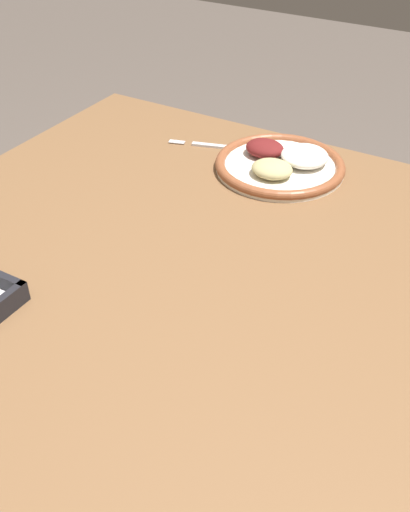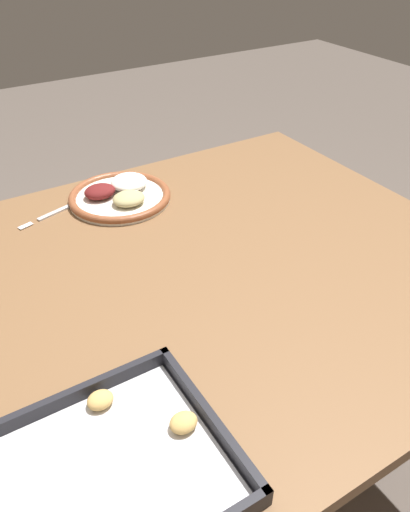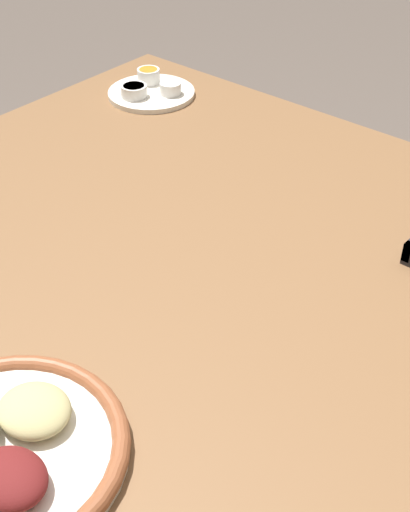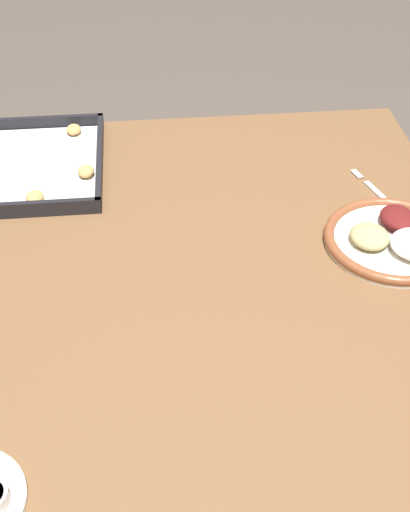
# 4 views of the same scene
# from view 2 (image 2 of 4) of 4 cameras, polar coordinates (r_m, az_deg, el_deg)

# --- Properties ---
(ground_plane) EXTENTS (8.00, 8.00, 0.00)m
(ground_plane) POSITION_cam_2_polar(r_m,az_deg,el_deg) (1.62, 0.52, -22.20)
(ground_plane) COLOR #564C44
(dining_table) EXTENTS (1.19, 1.05, 0.73)m
(dining_table) POSITION_cam_2_polar(r_m,az_deg,el_deg) (1.13, 0.69, -4.79)
(dining_table) COLOR brown
(dining_table) RESTS_ON ground_plane
(dinner_plate) EXTENTS (0.26, 0.26, 0.05)m
(dinner_plate) POSITION_cam_2_polar(r_m,az_deg,el_deg) (1.33, -9.66, 6.91)
(dinner_plate) COLOR white
(dinner_plate) RESTS_ON dining_table
(fork) EXTENTS (0.20, 0.07, 0.00)m
(fork) POSITION_cam_2_polar(r_m,az_deg,el_deg) (1.31, -16.40, 4.97)
(fork) COLOR silver
(fork) RESTS_ON dining_table
(baking_tray) EXTENTS (0.37, 0.29, 0.03)m
(baking_tray) POSITION_cam_2_polar(r_m,az_deg,el_deg) (0.75, -12.32, -23.31)
(baking_tray) COLOR black
(baking_tray) RESTS_ON dining_table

